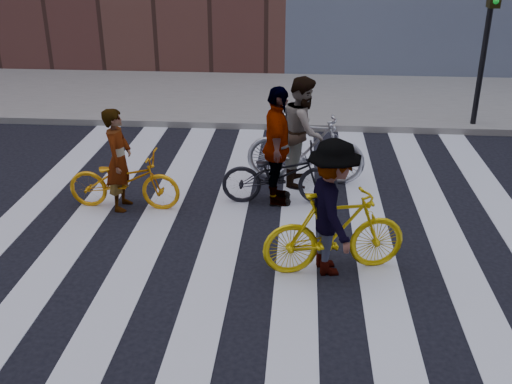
# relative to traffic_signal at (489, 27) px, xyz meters

# --- Properties ---
(ground) EXTENTS (100.00, 100.00, 0.00)m
(ground) POSITION_rel_traffic_signal_xyz_m (-4.40, -5.32, -2.28)
(ground) COLOR black
(ground) RESTS_ON ground
(sidewalk_far) EXTENTS (100.00, 5.00, 0.15)m
(sidewalk_far) POSITION_rel_traffic_signal_xyz_m (-4.40, 2.18, -2.20)
(sidewalk_far) COLOR gray
(sidewalk_far) RESTS_ON ground
(zebra_crosswalk) EXTENTS (8.25, 10.00, 0.01)m
(zebra_crosswalk) POSITION_rel_traffic_signal_xyz_m (-4.40, -5.32, -2.27)
(zebra_crosswalk) COLOR silver
(zebra_crosswalk) RESTS_ON ground
(traffic_signal) EXTENTS (0.22, 0.42, 3.33)m
(traffic_signal) POSITION_rel_traffic_signal_xyz_m (0.00, 0.00, 0.00)
(traffic_signal) COLOR black
(traffic_signal) RESTS_ON ground
(bike_yellow_left) EXTENTS (1.83, 0.67, 0.95)m
(bike_yellow_left) POSITION_rel_traffic_signal_xyz_m (-6.66, -4.52, -1.80)
(bike_yellow_left) COLOR orange
(bike_yellow_left) RESTS_ON ground
(bike_silver_mid) EXTENTS (2.14, 0.79, 1.26)m
(bike_silver_mid) POSITION_rel_traffic_signal_xyz_m (-3.76, -3.20, -1.65)
(bike_silver_mid) COLOR #B6B9C1
(bike_silver_mid) RESTS_ON ground
(bike_yellow_right) EXTENTS (1.98, 0.96, 1.14)m
(bike_yellow_right) POSITION_rel_traffic_signal_xyz_m (-3.37, -6.21, -1.71)
(bike_yellow_right) COLOR yellow
(bike_yellow_right) RESTS_ON ground
(bike_dark_rear) EXTENTS (1.93, 0.77, 1.00)m
(bike_dark_rear) POSITION_rel_traffic_signal_xyz_m (-4.17, -4.13, -1.78)
(bike_dark_rear) COLOR black
(bike_dark_rear) RESTS_ON ground
(rider_left) EXTENTS (0.41, 0.62, 1.67)m
(rider_left) POSITION_rel_traffic_signal_xyz_m (-6.71, -4.52, -1.45)
(rider_left) COLOR slate
(rider_left) RESTS_ON ground
(rider_mid) EXTENTS (0.81, 0.99, 1.91)m
(rider_mid) POSITION_rel_traffic_signal_xyz_m (-3.81, -3.20, -1.33)
(rider_mid) COLOR slate
(rider_mid) RESTS_ON ground
(rider_right) EXTENTS (0.94, 1.31, 1.83)m
(rider_right) POSITION_rel_traffic_signal_xyz_m (-3.42, -6.21, -1.36)
(rider_right) COLOR slate
(rider_right) RESTS_ON ground
(rider_rear) EXTENTS (0.55, 1.18, 1.96)m
(rider_rear) POSITION_rel_traffic_signal_xyz_m (-4.22, -4.13, -1.30)
(rider_rear) COLOR slate
(rider_rear) RESTS_ON ground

